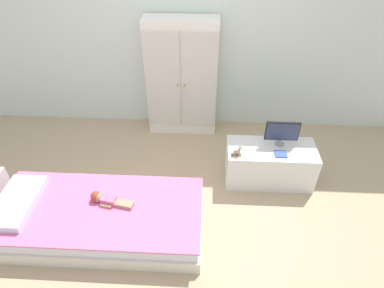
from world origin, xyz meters
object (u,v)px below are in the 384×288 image
object	(u,v)px
tv_monitor	(282,132)
rocking_horse_toy	(238,151)
bed	(100,218)
doll	(104,199)
book_blue	(281,154)
tv_stand	(269,164)
wardrobe	(182,79)

from	to	relation	value
tv_monitor	rocking_horse_toy	distance (m)	0.49
bed	doll	world-z (taller)	doll
doll	book_blue	xyz separation A→B (m)	(1.61, 0.56, 0.11)
tv_stand	tv_monitor	size ratio (longest dim) A/B	2.68
doll	tv_stand	world-z (taller)	tv_stand
tv_stand	bed	bearing A→B (deg)	-155.51
tv_stand	tv_monitor	bearing A→B (deg)	40.27
bed	wardrobe	world-z (taller)	wardrobe
bed	wardrobe	distance (m)	1.81
bed	book_blue	world-z (taller)	book_blue
bed	book_blue	size ratio (longest dim) A/B	15.59
bed	doll	bearing A→B (deg)	60.05
wardrobe	tv_monitor	world-z (taller)	wardrobe
wardrobe	tv_stand	size ratio (longest dim) A/B	1.57
bed	book_blue	distance (m)	1.79
tv_monitor	book_blue	size ratio (longest dim) A/B	2.84
book_blue	tv_monitor	bearing A→B (deg)	84.58
doll	rocking_horse_toy	size ratio (longest dim) A/B	3.31
doll	tv_monitor	xyz separation A→B (m)	(1.63, 0.72, 0.26)
doll	rocking_horse_toy	distance (m)	1.31
bed	wardrobe	bearing A→B (deg)	68.85
tv_monitor	rocking_horse_toy	size ratio (longest dim) A/B	2.81
book_blue	rocking_horse_toy	bearing A→B (deg)	-175.42
bed	rocking_horse_toy	size ratio (longest dim) A/B	15.43
wardrobe	bed	bearing A→B (deg)	-111.15
bed	doll	size ratio (longest dim) A/B	4.67
bed	wardrobe	xyz separation A→B (m)	(0.62, 1.61, 0.57)
wardrobe	doll	bearing A→B (deg)	-110.71
rocking_horse_toy	book_blue	distance (m)	0.43
bed	rocking_horse_toy	bearing A→B (deg)	25.88
tv_stand	rocking_horse_toy	size ratio (longest dim) A/B	7.52
doll	wardrobe	xyz separation A→B (m)	(0.58, 1.53, 0.39)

